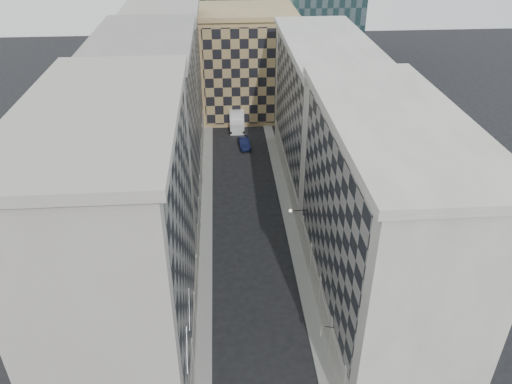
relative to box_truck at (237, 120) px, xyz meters
name	(u,v)px	position (x,y,z in m)	size (l,w,h in m)	color
sidewalk_west	(206,229)	(-5.07, -30.83, -1.40)	(1.50, 100.00, 0.15)	gray
sidewalk_east	(291,225)	(5.43, -30.83, -1.40)	(1.50, 100.00, 0.15)	gray
bldg_left_a	(123,249)	(-10.70, -49.83, 10.35)	(10.80, 22.80, 23.70)	#A59E94
bldg_left_b	(153,137)	(-10.70, -27.83, 9.85)	(10.80, 22.80, 22.70)	gray
bldg_left_c	(168,80)	(-10.70, -5.83, 9.35)	(10.80, 22.80, 21.70)	#A59E94
bldg_right_a	(380,224)	(11.06, -45.83, 8.85)	(10.80, 26.80, 20.70)	#AFABA0
bldg_right_b	(323,114)	(11.08, -18.83, 8.38)	(10.80, 28.80, 19.70)	#AFABA0
tan_block	(247,63)	(2.18, 7.07, 7.96)	(16.80, 14.80, 18.80)	tan
flagpoles_left	(188,329)	(-5.72, -54.83, 6.53)	(0.10, 6.33, 2.33)	gray
bracket_lamp	(292,211)	(4.56, -36.83, 4.73)	(1.98, 0.36, 0.36)	black
box_truck	(237,120)	(0.00, 0.00, 0.00)	(2.66, 6.22, 3.38)	white
dark_car	(244,143)	(0.85, -7.98, -0.70)	(1.63, 4.66, 1.54)	black
shop_sign	(322,330)	(5.15, -51.86, 2.37)	(1.19, 0.66, 0.74)	black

